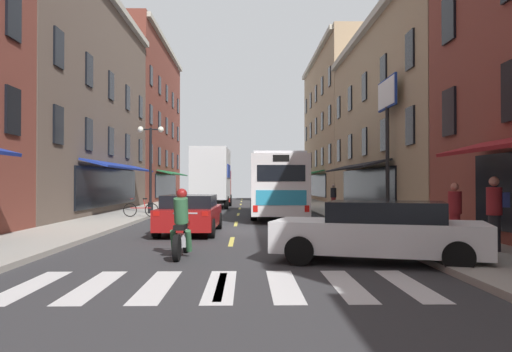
{
  "coord_description": "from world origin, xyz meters",
  "views": [
    {
      "loc": [
        0.44,
        -18.65,
        1.79
      ],
      "look_at": [
        0.94,
        6.11,
        2.14
      ],
      "focal_mm": 34.71,
      "sensor_mm": 36.0,
      "label": 1
    }
  ],
  "objects_px": {
    "sedan_near": "(218,195)",
    "sedan_far": "(190,214)",
    "billboard_sign": "(387,113)",
    "pedestrian_mid": "(333,197)",
    "motorcycle_rider": "(182,228)",
    "street_lamp_twin": "(151,165)",
    "pedestrian_far": "(455,212)",
    "sedan_mid": "(380,231)",
    "box_truck": "(212,178)",
    "bicycle_near": "(141,209)",
    "pedestrian_near": "(495,211)",
    "transit_bus": "(276,185)"
  },
  "relations": [
    {
      "from": "billboard_sign",
      "to": "sedan_far",
      "type": "relative_size",
      "value": 1.42
    },
    {
      "from": "sedan_far",
      "to": "pedestrian_near",
      "type": "relative_size",
      "value": 2.54
    },
    {
      "from": "sedan_far",
      "to": "pedestrian_far",
      "type": "height_order",
      "value": "pedestrian_far"
    },
    {
      "from": "billboard_sign",
      "to": "sedan_mid",
      "type": "xyz_separation_m",
      "value": [
        -3.62,
        -11.91,
        -4.38
      ]
    },
    {
      "from": "transit_bus",
      "to": "sedan_mid",
      "type": "xyz_separation_m",
      "value": [
        1.37,
        -15.9,
        -0.98
      ]
    },
    {
      "from": "motorcycle_rider",
      "to": "bicycle_near",
      "type": "relative_size",
      "value": 1.21
    },
    {
      "from": "sedan_near",
      "to": "pedestrian_mid",
      "type": "height_order",
      "value": "pedestrian_mid"
    },
    {
      "from": "sedan_mid",
      "to": "sedan_near",
      "type": "bearing_deg",
      "value": 99.18
    },
    {
      "from": "box_truck",
      "to": "bicycle_near",
      "type": "xyz_separation_m",
      "value": [
        -2.73,
        -10.99,
        -1.62
      ]
    },
    {
      "from": "sedan_far",
      "to": "motorcycle_rider",
      "type": "xyz_separation_m",
      "value": [
        0.42,
        -5.58,
        0.0
      ]
    },
    {
      "from": "sedan_near",
      "to": "pedestrian_near",
      "type": "relative_size",
      "value": 2.45
    },
    {
      "from": "transit_bus",
      "to": "sedan_mid",
      "type": "bearing_deg",
      "value": -85.07
    },
    {
      "from": "sedan_mid",
      "to": "sedan_far",
      "type": "xyz_separation_m",
      "value": [
        -4.97,
        6.56,
        -0.0
      ]
    },
    {
      "from": "pedestrian_mid",
      "to": "motorcycle_rider",
      "type": "bearing_deg",
      "value": 79.47
    },
    {
      "from": "sedan_near",
      "to": "pedestrian_mid",
      "type": "bearing_deg",
      "value": -62.7
    },
    {
      "from": "sedan_mid",
      "to": "billboard_sign",
      "type": "bearing_deg",
      "value": 73.11
    },
    {
      "from": "sedan_far",
      "to": "pedestrian_mid",
      "type": "xyz_separation_m",
      "value": [
        7.34,
        12.62,
        0.24
      ]
    },
    {
      "from": "pedestrian_near",
      "to": "street_lamp_twin",
      "type": "xyz_separation_m",
      "value": [
        -11.23,
        15.19,
        1.68
      ]
    },
    {
      "from": "sedan_mid",
      "to": "pedestrian_mid",
      "type": "height_order",
      "value": "pedestrian_mid"
    },
    {
      "from": "billboard_sign",
      "to": "sedan_far",
      "type": "height_order",
      "value": "billboard_sign"
    },
    {
      "from": "motorcycle_rider",
      "to": "street_lamp_twin",
      "type": "bearing_deg",
      "value": 103.65
    },
    {
      "from": "sedan_near",
      "to": "street_lamp_twin",
      "type": "xyz_separation_m",
      "value": [
        -2.6,
        -18.6,
        2.05
      ]
    },
    {
      "from": "box_truck",
      "to": "pedestrian_far",
      "type": "height_order",
      "value": "box_truck"
    },
    {
      "from": "sedan_near",
      "to": "sedan_far",
      "type": "relative_size",
      "value": 0.96
    },
    {
      "from": "sedan_far",
      "to": "street_lamp_twin",
      "type": "height_order",
      "value": "street_lamp_twin"
    },
    {
      "from": "transit_bus",
      "to": "pedestrian_mid",
      "type": "bearing_deg",
      "value": 41.24
    },
    {
      "from": "street_lamp_twin",
      "to": "pedestrian_far",
      "type": "bearing_deg",
      "value": -51.07
    },
    {
      "from": "motorcycle_rider",
      "to": "pedestrian_far",
      "type": "bearing_deg",
      "value": 11.38
    },
    {
      "from": "sedan_near",
      "to": "billboard_sign",
      "type": "bearing_deg",
      "value": -67.91
    },
    {
      "from": "pedestrian_near",
      "to": "transit_bus",
      "type": "bearing_deg",
      "value": 30.78
    },
    {
      "from": "sedan_near",
      "to": "motorcycle_rider",
      "type": "height_order",
      "value": "motorcycle_rider"
    },
    {
      "from": "motorcycle_rider",
      "to": "pedestrian_near",
      "type": "height_order",
      "value": "pedestrian_near"
    },
    {
      "from": "billboard_sign",
      "to": "pedestrian_mid",
      "type": "distance_m",
      "value": 8.46
    },
    {
      "from": "transit_bus",
      "to": "bicycle_near",
      "type": "height_order",
      "value": "transit_bus"
    },
    {
      "from": "sedan_far",
      "to": "pedestrian_mid",
      "type": "relative_size",
      "value": 2.91
    },
    {
      "from": "motorcycle_rider",
      "to": "box_truck",
      "type": "bearing_deg",
      "value": 92.08
    },
    {
      "from": "sedan_far",
      "to": "pedestrian_far",
      "type": "bearing_deg",
      "value": -28.04
    },
    {
      "from": "sedan_near",
      "to": "sedan_far",
      "type": "xyz_separation_m",
      "value": [
        0.63,
        -28.05,
        -0.02
      ]
    },
    {
      "from": "sedan_mid",
      "to": "box_truck",
      "type": "bearing_deg",
      "value": 102.56
    },
    {
      "from": "billboard_sign",
      "to": "sedan_far",
      "type": "distance_m",
      "value": 11.02
    },
    {
      "from": "sedan_far",
      "to": "pedestrian_near",
      "type": "distance_m",
      "value": 9.86
    },
    {
      "from": "pedestrian_far",
      "to": "transit_bus",
      "type": "bearing_deg",
      "value": 26.45
    },
    {
      "from": "sedan_near",
      "to": "pedestrian_far",
      "type": "xyz_separation_m",
      "value": [
        8.34,
        -32.16,
        0.27
      ]
    },
    {
      "from": "sedan_mid",
      "to": "bicycle_near",
      "type": "distance_m",
      "value": 15.51
    },
    {
      "from": "pedestrian_near",
      "to": "pedestrian_far",
      "type": "xyz_separation_m",
      "value": [
        -0.28,
        1.64,
        -0.11
      ]
    },
    {
      "from": "billboard_sign",
      "to": "box_truck",
      "type": "height_order",
      "value": "billboard_sign"
    },
    {
      "from": "pedestrian_near",
      "to": "street_lamp_twin",
      "type": "relative_size",
      "value": 0.38
    },
    {
      "from": "box_truck",
      "to": "motorcycle_rider",
      "type": "relative_size",
      "value": 3.84
    },
    {
      "from": "bicycle_near",
      "to": "street_lamp_twin",
      "type": "xyz_separation_m",
      "value": [
        -0.08,
        2.79,
        2.28
      ]
    },
    {
      "from": "billboard_sign",
      "to": "sedan_far",
      "type": "bearing_deg",
      "value": -148.08
    }
  ]
}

